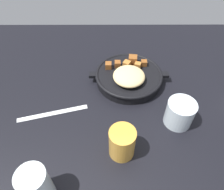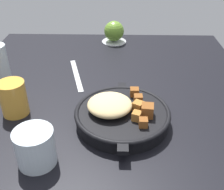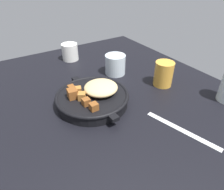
{
  "view_description": "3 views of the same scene",
  "coord_description": "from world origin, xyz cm",
  "px_view_note": "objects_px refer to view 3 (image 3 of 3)",
  "views": [
    {
      "loc": [
        1.6,
        51.47,
        53.19
      ],
      "look_at": [
        1.43,
        5.47,
        3.53
      ],
      "focal_mm": 33.9,
      "sensor_mm": 36.0,
      "label": 1
    },
    {
      "loc": [
        -60.57,
        -3.59,
        44.07
      ],
      "look_at": [
        -4.17,
        -2.2,
        7.97
      ],
      "focal_mm": 44.68,
      "sensor_mm": 36.0,
      "label": 2
    },
    {
      "loc": [
        44.2,
        -28.34,
        39.51
      ],
      "look_at": [
        0.67,
        -0.53,
        4.78
      ],
      "focal_mm": 32.08,
      "sensor_mm": 36.0,
      "label": 3
    }
  ],
  "objects_px": {
    "cast_iron_skillet": "(93,97)",
    "water_glass_short": "(115,65)",
    "butter_knife": "(182,130)",
    "ceramic_mug_white": "(70,52)",
    "juice_glass_amber": "(164,74)"
  },
  "relations": [
    {
      "from": "butter_knife",
      "to": "ceramic_mug_white",
      "type": "distance_m",
      "value": 0.63
    },
    {
      "from": "juice_glass_amber",
      "to": "ceramic_mug_white",
      "type": "height_order",
      "value": "juice_glass_amber"
    },
    {
      "from": "cast_iron_skillet",
      "to": "water_glass_short",
      "type": "xyz_separation_m",
      "value": [
        -0.14,
        0.18,
        0.01
      ]
    },
    {
      "from": "butter_knife",
      "to": "ceramic_mug_white",
      "type": "bearing_deg",
      "value": 171.63
    },
    {
      "from": "cast_iron_skillet",
      "to": "water_glass_short",
      "type": "height_order",
      "value": "water_glass_short"
    },
    {
      "from": "juice_glass_amber",
      "to": "ceramic_mug_white",
      "type": "bearing_deg",
      "value": -153.63
    },
    {
      "from": "cast_iron_skillet",
      "to": "water_glass_short",
      "type": "bearing_deg",
      "value": 127.97
    },
    {
      "from": "cast_iron_skillet",
      "to": "butter_knife",
      "type": "relative_size",
      "value": 1.29
    },
    {
      "from": "butter_knife",
      "to": "water_glass_short",
      "type": "bearing_deg",
      "value": 160.57
    },
    {
      "from": "cast_iron_skillet",
      "to": "juice_glass_amber",
      "type": "bearing_deg",
      "value": 82.93
    },
    {
      "from": "cast_iron_skillet",
      "to": "juice_glass_amber",
      "type": "distance_m",
      "value": 0.28
    },
    {
      "from": "butter_knife",
      "to": "water_glass_short",
      "type": "xyz_separation_m",
      "value": [
        -0.39,
        0.03,
        0.04
      ]
    },
    {
      "from": "water_glass_short",
      "to": "ceramic_mug_white",
      "type": "height_order",
      "value": "water_glass_short"
    },
    {
      "from": "juice_glass_amber",
      "to": "water_glass_short",
      "type": "xyz_separation_m",
      "value": [
        -0.17,
        -0.1,
        -0.01
      ]
    },
    {
      "from": "cast_iron_skillet",
      "to": "butter_knife",
      "type": "distance_m",
      "value": 0.29
    }
  ]
}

